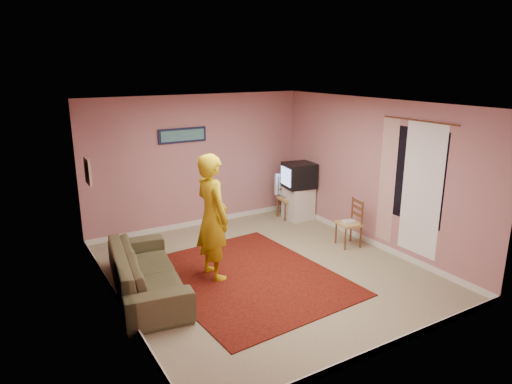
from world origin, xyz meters
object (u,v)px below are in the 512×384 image
chair_a (289,193)px  person (212,217)px  sofa (146,271)px  tv_cabinet (298,203)px  chair_b (349,218)px  crt_tv (299,175)px

chair_a → person: person is taller
chair_a → sofa: 3.98m
tv_cabinet → chair_b: bearing=-93.7°
chair_b → person: bearing=-81.6°
crt_tv → sofa: 4.10m
crt_tv → person: bearing=-141.3°
tv_cabinet → chair_b: (-0.11, -1.68, 0.18)m
sofa → chair_b: bearing=-83.8°
tv_cabinet → chair_a: (-0.15, 0.14, 0.20)m
tv_cabinet → sofa: (-3.75, -1.55, -0.02)m
tv_cabinet → chair_a: chair_a is taller
tv_cabinet → sofa: size_ratio=0.31×
sofa → crt_tv: bearing=-59.2°
crt_tv → tv_cabinet: bearing=-0.0°
chair_a → person: size_ratio=0.25×
chair_a → chair_b: 1.82m
crt_tv → sofa: bearing=-148.9°
chair_a → person: (-2.56, -1.71, 0.42)m
chair_b → tv_cabinet: bearing=-172.9°
tv_cabinet → chair_a: bearing=137.5°
crt_tv → sofa: crt_tv is taller
sofa → chair_a: bearing=-56.5°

